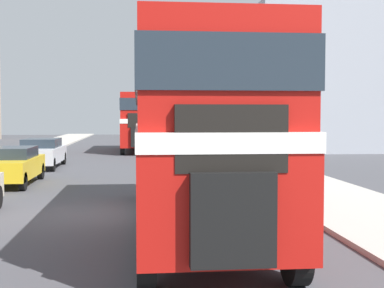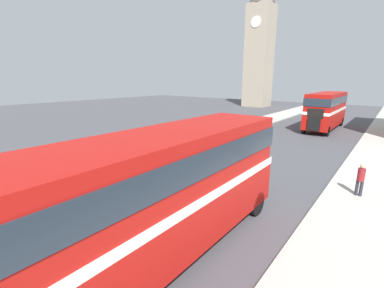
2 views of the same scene
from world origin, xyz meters
The scene contains 9 objects.
ground_plane centered at (0.00, 0.00, 0.00)m, with size 120.00×120.00×0.00m, color #47474C.
sidewalk_left centered at (-6.75, 0.00, 0.06)m, with size 3.50×120.00×0.12m.
double_decker_bus centered at (2.15, -1.88, 2.39)m, with size 2.53×10.50×4.01m.
bus_distant centered at (1.07, 24.83, 2.42)m, with size 2.53×9.51×4.07m.
car_parked_near centered at (-3.71, -0.69, 0.72)m, with size 1.81×4.39×1.35m.
car_parked_mid centered at (-3.72, 6.32, 0.73)m, with size 1.75×4.28×1.38m.
car_parked_far centered at (-3.76, 12.78, 0.75)m, with size 1.84×4.54×1.43m.
pedestrian_walking centered at (6.40, 6.86, 1.00)m, with size 0.31×0.31×1.56m.
church_tower centered at (-16.33, 44.53, 16.89)m, with size 4.86×4.86×33.00m.
Camera 2 is at (7.24, -6.88, 5.49)m, focal length 24.00 mm.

